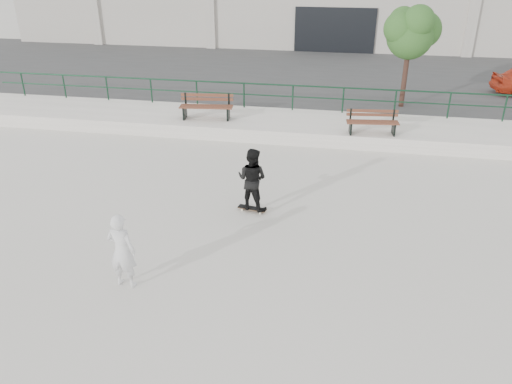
% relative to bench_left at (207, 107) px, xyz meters
% --- Properties ---
extents(ground, '(120.00, 120.00, 0.00)m').
position_rel_bench_left_xyz_m(ground, '(4.10, -9.08, -0.96)').
color(ground, beige).
rests_on(ground, ground).
extents(ledge, '(30.00, 3.00, 0.50)m').
position_rel_bench_left_xyz_m(ledge, '(4.10, 0.42, -0.71)').
color(ledge, beige).
rests_on(ledge, ground).
extents(parking_strip, '(60.00, 14.00, 0.50)m').
position_rel_bench_left_xyz_m(parking_strip, '(4.10, 8.92, -0.71)').
color(parking_strip, '#3B3B3B').
rests_on(parking_strip, ground).
extents(railing, '(28.00, 0.06, 1.03)m').
position_rel_bench_left_xyz_m(railing, '(4.10, 1.72, 0.28)').
color(railing, '#143823').
rests_on(railing, ledge).
extents(bench_left, '(2.07, 0.82, 0.93)m').
position_rel_bench_left_xyz_m(bench_left, '(0.00, 0.00, 0.00)').
color(bench_left, brown).
rests_on(bench_left, ledge).
extents(bench_right, '(1.85, 0.72, 0.83)m').
position_rel_bench_left_xyz_m(bench_right, '(6.19, -0.61, -0.05)').
color(bench_right, brown).
rests_on(bench_right, ledge).
extents(tree, '(2.27, 2.02, 4.04)m').
position_rel_bench_left_xyz_m(tree, '(7.50, 3.12, 2.56)').
color(tree, '#4A2F25').
rests_on(tree, parking_strip).
extents(skateboard, '(0.80, 0.33, 0.09)m').
position_rel_bench_left_xyz_m(skateboard, '(3.00, -6.21, -0.89)').
color(skateboard, black).
rests_on(skateboard, ground).
extents(standing_skater, '(0.96, 0.84, 1.69)m').
position_rel_bench_left_xyz_m(standing_skater, '(3.00, -6.21, -0.02)').
color(standing_skater, black).
rests_on(standing_skater, skateboard).
extents(seated_skater, '(0.64, 0.45, 1.67)m').
position_rel_bench_left_xyz_m(seated_skater, '(1.04, -9.94, -0.13)').
color(seated_skater, silver).
rests_on(seated_skater, ground).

